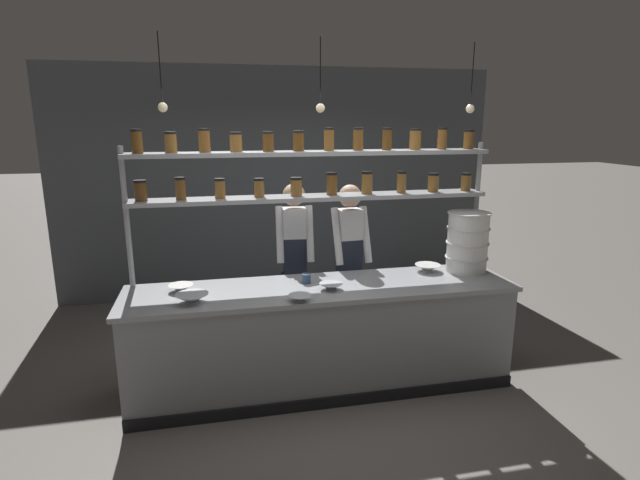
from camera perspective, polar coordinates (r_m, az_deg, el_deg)
The scene contains 14 objects.
ground_plane at distance 4.60m, azimuth 0.25°, elevation -16.22°, with size 40.00×40.00×0.00m, color slate.
back_wall at distance 6.62m, azimuth -4.63°, elevation 6.48°, with size 5.68×0.12×2.94m, color #4C5156.
prep_counter at distance 4.39m, azimuth 0.26°, elevation -11.01°, with size 3.28×0.76×0.92m.
spice_shelf_unit at distance 4.34m, azimuth -0.69°, elevation 7.12°, with size 3.16×0.28×2.22m.
chef_left at distance 4.90m, azimuth -2.91°, elevation -1.88°, with size 0.38×0.31×1.69m.
chef_center at distance 4.86m, azimuth 3.37°, elevation -2.05°, with size 0.37×0.30×1.69m.
container_stack at distance 4.76m, azimuth 16.50°, elevation -0.22°, with size 0.39×0.39×0.55m.
prep_bowl_near_left at distance 3.96m, azimuth -14.43°, elevation -6.49°, with size 0.26×0.26×0.07m.
prep_bowl_center_front at distance 4.72m, azimuth 12.20°, elevation -3.14°, with size 0.24×0.24×0.06m.
prep_bowl_center_back at distance 3.88m, azimuth -2.32°, elevation -6.67°, with size 0.18×0.18×0.05m.
prep_bowl_near_right at distance 4.13m, azimuth 1.26°, elevation -5.35°, with size 0.20×0.20×0.05m.
prep_bowl_far_left at distance 4.25m, azimuth -15.61°, elevation -5.31°, with size 0.20×0.20×0.06m.
serving_cup_front at distance 4.29m, azimuth -1.56°, elevation -4.41°, with size 0.08×0.08×0.08m.
pendant_light_row at distance 3.99m, azimuth 0.50°, elevation 15.17°, with size 2.51×0.07×0.55m.
Camera 1 is at (-0.86, -3.90, 2.29)m, focal length 28.00 mm.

